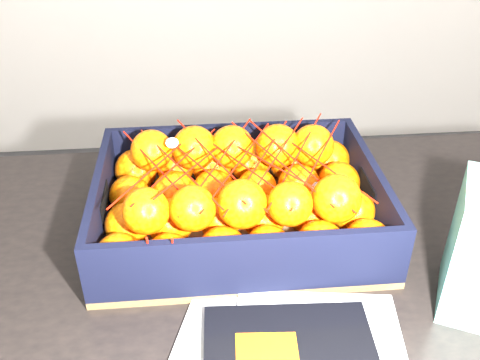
{
  "coord_description": "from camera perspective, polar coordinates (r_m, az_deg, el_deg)",
  "views": [
    {
      "loc": [
        -0.44,
        -0.59,
        1.29
      ],
      "look_at": [
        -0.38,
        0.07,
        0.86
      ],
      "focal_mm": 40.26,
      "sensor_mm": 36.0,
      "label": 1
    }
  ],
  "objects": [
    {
      "name": "clementine_heap",
      "position": [
        0.85,
        -0.02,
        -1.39
      ],
      "size": [
        0.42,
        0.31,
        0.13
      ],
      "color": "#F76105",
      "rests_on": "produce_crate"
    },
    {
      "name": "table",
      "position": [
        0.86,
        2.55,
        -15.2
      ],
      "size": [
        1.21,
        0.81,
        0.75
      ],
      "color": "black",
      "rests_on": "ground"
    },
    {
      "name": "mesh_net",
      "position": [
        0.81,
        -0.55,
        1.51
      ],
      "size": [
        0.37,
        0.29,
        0.11
      ],
      "color": "#B61406",
      "rests_on": "clementine_heap"
    },
    {
      "name": "produce_crate",
      "position": [
        0.87,
        -0.18,
        -3.34
      ],
      "size": [
        0.44,
        0.33,
        0.11
      ],
      "color": "olive",
      "rests_on": "table"
    }
  ]
}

